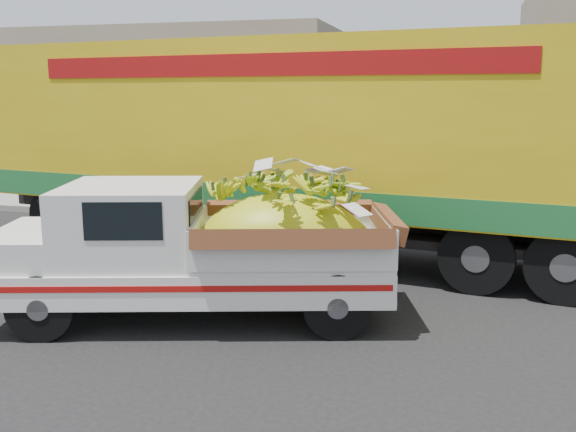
# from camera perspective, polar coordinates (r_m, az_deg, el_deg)

# --- Properties ---
(ground) EXTENTS (100.00, 100.00, 0.00)m
(ground) POSITION_cam_1_polar(r_m,az_deg,el_deg) (10.04, -16.35, -6.47)
(ground) COLOR black
(ground) RESTS_ON ground
(curb) EXTENTS (60.00, 0.25, 0.15)m
(curb) POSITION_cam_1_polar(r_m,az_deg,el_deg) (14.72, -5.55, -0.27)
(curb) COLOR gray
(curb) RESTS_ON ground
(sidewalk) EXTENTS (60.00, 4.00, 0.14)m
(sidewalk) POSITION_cam_1_polar(r_m,az_deg,el_deg) (16.67, -3.04, 1.07)
(sidewalk) COLOR gray
(sidewalk) RESTS_ON ground
(building_left) EXTENTS (18.00, 6.00, 5.00)m
(building_left) POSITION_cam_1_polar(r_m,az_deg,el_deg) (25.18, -16.60, 9.54)
(building_left) COLOR gray
(building_left) RESTS_ON ground
(pickup_truck) EXTENTS (5.35, 3.14, 1.77)m
(pickup_truck) POSITION_cam_1_polar(r_m,az_deg,el_deg) (8.40, -5.79, -2.73)
(pickup_truck) COLOR black
(pickup_truck) RESTS_ON ground
(semi_trailer) EXTENTS (12.07, 4.29, 3.80)m
(semi_trailer) POSITION_cam_1_polar(r_m,az_deg,el_deg) (11.48, 0.01, 6.92)
(semi_trailer) COLOR black
(semi_trailer) RESTS_ON ground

